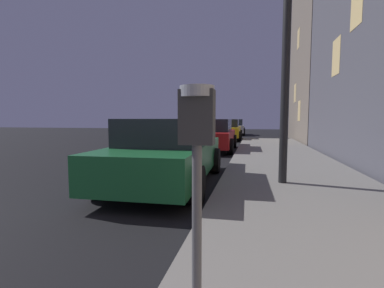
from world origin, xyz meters
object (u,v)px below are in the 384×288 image
Objects in this scene: car_yellow_cab at (227,130)px; car_green at (168,152)px; car_red at (212,135)px; car_silver at (233,127)px; parking_meter at (197,151)px.

car_green is at bearing -90.00° from car_yellow_cab.
car_green is 6.71m from car_red.
car_yellow_cab is at bearing 90.00° from car_red.
car_silver is (0.00, 19.84, 0.01)m from car_green.
car_yellow_cab is 1.00× the size of car_silver.
parking_meter is 24.20m from car_silver.
car_silver is at bearing 93.62° from parking_meter.
car_green and car_red have the same top height.
parking_meter is 0.32× the size of car_green.
car_yellow_cab is at bearing 90.00° from car_green.
car_green is at bearing 109.53° from parking_meter.
car_silver is (0.00, 13.13, -0.00)m from car_red.
car_yellow_cab is (-1.53, 17.87, -0.54)m from parking_meter.
car_yellow_cab is at bearing 94.90° from parking_meter.
parking_meter reaches higher than car_yellow_cab.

